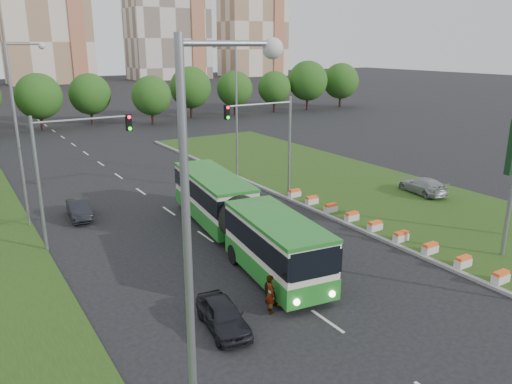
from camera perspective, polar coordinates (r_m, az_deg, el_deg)
ground at (r=28.86m, az=5.03°, el=-7.64°), size 360.00×360.00×0.00m
grass_median at (r=42.62m, az=12.54°, el=0.17°), size 14.00×60.00×0.15m
median_kerb at (r=38.21m, az=5.06°, el=-1.36°), size 0.30×60.00×0.18m
lane_markings at (r=44.50m, az=-13.89°, el=0.67°), size 0.20×100.00×0.01m
flower_planters at (r=33.43m, az=13.44°, el=-3.77°), size 1.10×18.10×0.60m
traffic_mast_median at (r=37.81m, az=1.88°, el=6.72°), size 5.76×0.32×8.00m
traffic_mast_left at (r=31.08m, az=-20.90°, el=3.48°), size 5.76×0.32×8.00m
street_lamps at (r=34.02m, az=-9.12°, el=6.53°), size 36.00×60.00×12.00m
tree_line at (r=80.56m, az=-13.39°, el=10.90°), size 120.00×8.00×9.00m
apartment_tower_east at (r=185.44m, az=-10.19°, el=19.90°), size 27.00×15.00×47.00m
midrise_east at (r=201.29m, az=-0.36°, el=18.86°), size 24.00×14.00×40.00m
articulated_bus at (r=30.04m, az=-2.27°, el=-2.88°), size 2.80×17.97×2.96m
car_left_near at (r=22.03m, az=-3.80°, el=-13.88°), size 2.04×3.97×1.29m
car_left_far at (r=37.18m, az=-19.55°, el=-1.90°), size 1.71×4.02×1.29m
car_median at (r=42.56m, az=18.53°, el=0.71°), size 2.51×4.77×1.32m
pedestrian at (r=23.05m, az=1.66°, el=-11.57°), size 0.59×0.76×1.86m
shopping_trolley at (r=24.03m, az=2.77°, el=-12.15°), size 0.31×0.33×0.53m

